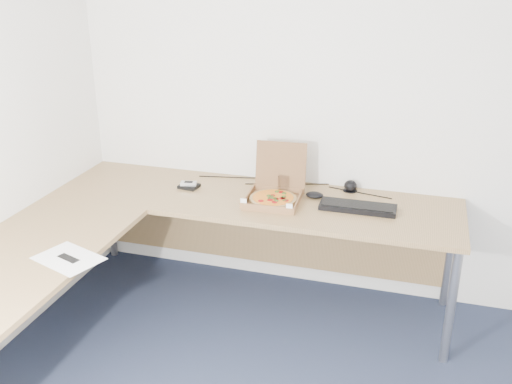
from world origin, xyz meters
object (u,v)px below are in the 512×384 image
(keyboard, at_px, (358,207))
(wallet, at_px, (189,186))
(desk, at_px, (177,224))
(pizza_box, at_px, (274,196))
(drinking_glass, at_px, (283,185))

(keyboard, height_order, wallet, keyboard)
(wallet, bearing_deg, desk, -67.96)
(desk, distance_m, pizza_box, 0.61)
(wallet, bearing_deg, drinking_glass, 14.09)
(desk, bearing_deg, keyboard, 24.02)
(pizza_box, bearing_deg, drinking_glass, 76.67)
(pizza_box, distance_m, wallet, 0.58)
(keyboard, bearing_deg, wallet, 177.62)
(drinking_glass, bearing_deg, wallet, -173.30)
(pizza_box, height_order, keyboard, pizza_box)
(desk, relative_size, drinking_glass, 21.72)
(desk, xyz_separation_m, pizza_box, (0.46, 0.40, 0.07))
(keyboard, bearing_deg, pizza_box, -177.57)
(pizza_box, distance_m, drinking_glass, 0.14)
(pizza_box, relative_size, wallet, 3.10)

